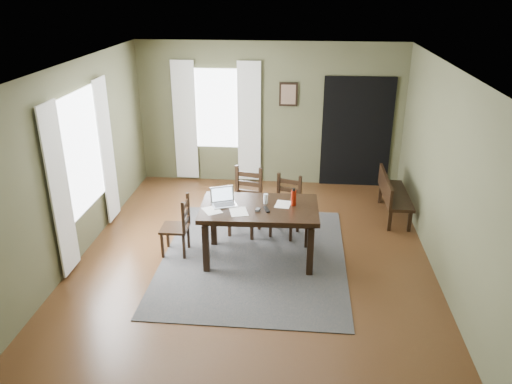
# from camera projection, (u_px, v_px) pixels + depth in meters

# --- Properties ---
(ground) EXTENTS (5.00, 6.00, 0.01)m
(ground) POSITION_uv_depth(u_px,v_px,m) (254.00, 258.00, 7.21)
(ground) COLOR #492C16
(room_shell) EXTENTS (5.02, 6.02, 2.71)m
(room_shell) POSITION_uv_depth(u_px,v_px,m) (254.00, 137.00, 6.50)
(room_shell) COLOR #505135
(room_shell) RESTS_ON ground
(rug) EXTENTS (2.60, 3.20, 0.01)m
(rug) POSITION_uv_depth(u_px,v_px,m) (254.00, 257.00, 7.20)
(rug) COLOR #373737
(rug) RESTS_ON ground
(dining_table) EXTENTS (1.65, 1.03, 0.81)m
(dining_table) POSITION_uv_depth(u_px,v_px,m) (259.00, 213.00, 6.90)
(dining_table) COLOR black
(dining_table) RESTS_ON rug
(chair_end) EXTENTS (0.39, 0.39, 0.88)m
(chair_end) POSITION_uv_depth(u_px,v_px,m) (178.00, 226.00, 7.15)
(chair_end) COLOR black
(chair_end) RESTS_ON rug
(chair_back_left) EXTENTS (0.54, 0.54, 1.04)m
(chair_back_left) POSITION_uv_depth(u_px,v_px,m) (246.00, 202.00, 7.75)
(chair_back_left) COLOR black
(chair_back_left) RESTS_ON rug
(chair_back_right) EXTENTS (0.51, 0.51, 0.94)m
(chair_back_right) POSITION_uv_depth(u_px,v_px,m) (286.00, 207.00, 7.71)
(chair_back_right) COLOR black
(chair_back_right) RESTS_ON rug
(bench) EXTENTS (0.41, 1.27, 0.72)m
(bench) POSITION_uv_depth(u_px,v_px,m) (392.00, 193.00, 8.31)
(bench) COLOR black
(bench) RESTS_ON ground
(laptop) EXTENTS (0.41, 0.37, 0.23)m
(laptop) POSITION_uv_depth(u_px,v_px,m) (223.00, 200.00, 6.92)
(laptop) COLOR #B7B7BC
(laptop) RESTS_ON dining_table
(computer_mouse) EXTENTS (0.07, 0.10, 0.03)m
(computer_mouse) POSITION_uv_depth(u_px,v_px,m) (258.00, 210.00, 6.73)
(computer_mouse) COLOR #3F3F42
(computer_mouse) RESTS_ON dining_table
(tv_remote) EXTENTS (0.11, 0.19, 0.02)m
(tv_remote) POSITION_uv_depth(u_px,v_px,m) (267.00, 209.00, 6.75)
(tv_remote) COLOR black
(tv_remote) RESTS_ON dining_table
(drinking_glass) EXTENTS (0.07, 0.07, 0.14)m
(drinking_glass) POSITION_uv_depth(u_px,v_px,m) (266.00, 199.00, 6.93)
(drinking_glass) COLOR silver
(drinking_glass) RESTS_ON dining_table
(water_bottle) EXTENTS (0.09, 0.09, 0.25)m
(water_bottle) POSITION_uv_depth(u_px,v_px,m) (294.00, 198.00, 6.85)
(water_bottle) COLOR #B2220D
(water_bottle) RESTS_ON dining_table
(paper_a) EXTENTS (0.32, 0.34, 0.00)m
(paper_a) POSITION_uv_depth(u_px,v_px,m) (212.00, 210.00, 6.74)
(paper_a) COLOR white
(paper_a) RESTS_ON dining_table
(paper_d) EXTENTS (0.24, 0.29, 0.00)m
(paper_d) POSITION_uv_depth(u_px,v_px,m) (283.00, 204.00, 6.93)
(paper_d) COLOR white
(paper_d) RESTS_ON dining_table
(paper_e) EXTENTS (0.30, 0.35, 0.00)m
(paper_e) POSITION_uv_depth(u_px,v_px,m) (239.00, 212.00, 6.70)
(paper_e) COLOR white
(paper_e) RESTS_ON dining_table
(window_left) EXTENTS (0.01, 1.30, 1.70)m
(window_left) POSITION_uv_depth(u_px,v_px,m) (81.00, 153.00, 7.04)
(window_left) COLOR white
(window_left) RESTS_ON ground
(window_back) EXTENTS (1.00, 0.01, 1.50)m
(window_back) POSITION_uv_depth(u_px,v_px,m) (217.00, 109.00, 9.45)
(window_back) COLOR white
(window_back) RESTS_ON ground
(curtain_left_near) EXTENTS (0.03, 0.48, 2.30)m
(curtain_left_near) POSITION_uv_depth(u_px,v_px,m) (60.00, 191.00, 6.38)
(curtain_left_near) COLOR silver
(curtain_left_near) RESTS_ON ground
(curtain_left_far) EXTENTS (0.03, 0.48, 2.30)m
(curtain_left_far) POSITION_uv_depth(u_px,v_px,m) (107.00, 151.00, 7.88)
(curtain_left_far) COLOR silver
(curtain_left_far) RESTS_ON ground
(curtain_back_left) EXTENTS (0.44, 0.03, 2.30)m
(curtain_back_left) POSITION_uv_depth(u_px,v_px,m) (185.00, 121.00, 9.57)
(curtain_back_left) COLOR silver
(curtain_back_left) RESTS_ON ground
(curtain_back_right) EXTENTS (0.44, 0.03, 2.30)m
(curtain_back_right) POSITION_uv_depth(u_px,v_px,m) (249.00, 123.00, 9.46)
(curtain_back_right) COLOR silver
(curtain_back_right) RESTS_ON ground
(framed_picture) EXTENTS (0.34, 0.03, 0.44)m
(framed_picture) POSITION_uv_depth(u_px,v_px,m) (288.00, 94.00, 9.21)
(framed_picture) COLOR black
(framed_picture) RESTS_ON ground
(doorway_back) EXTENTS (1.30, 0.03, 2.10)m
(doorway_back) POSITION_uv_depth(u_px,v_px,m) (357.00, 133.00, 9.37)
(doorway_back) COLOR black
(doorway_back) RESTS_ON ground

